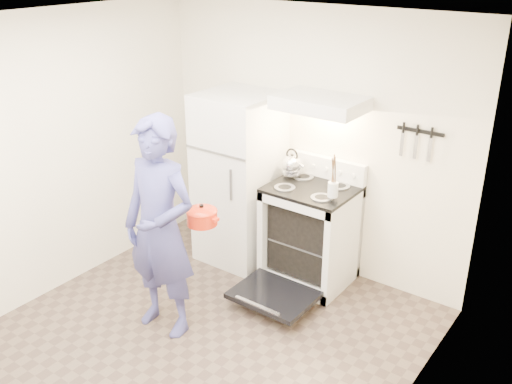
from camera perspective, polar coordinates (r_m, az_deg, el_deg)
floor at (r=4.74m, az=-6.89°, el=-15.31°), size 3.60×3.60×0.00m
back_wall at (r=5.42m, az=5.44°, el=5.03°), size 3.20×0.02×2.50m
refrigerator at (r=5.59m, az=-1.68°, el=1.35°), size 0.70×0.70×1.70m
stove_body at (r=5.36m, az=5.43°, el=-4.37°), size 0.76×0.65×0.92m
cooktop at (r=5.16m, az=5.63°, el=0.31°), size 0.76×0.65×0.03m
backsplash at (r=5.35m, az=7.25°, el=2.41°), size 0.76×0.07×0.20m
oven_door at (r=5.10m, az=1.78°, el=-10.25°), size 0.70×0.54×0.04m
oven_rack at (r=5.37m, az=5.42°, el=-4.55°), size 0.60×0.52×0.01m
range_hood at (r=4.97m, az=6.43°, el=8.83°), size 0.76×0.50×0.12m
knife_strip at (r=4.89m, az=16.12°, el=5.86°), size 0.40×0.02×0.03m
pizza_stone at (r=5.34m, az=5.68°, el=-4.55°), size 0.31×0.31×0.02m
tea_kettle at (r=5.32m, az=3.61°, el=2.90°), size 0.23×0.19×0.28m
utensil_jar at (r=4.89m, az=7.70°, el=0.25°), size 0.10×0.10×0.13m
person at (r=4.54m, az=-9.57°, el=-3.64°), size 0.70×0.49×1.82m
dutch_oven at (r=4.59m, az=-5.42°, el=-2.56°), size 0.32×0.25×0.22m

